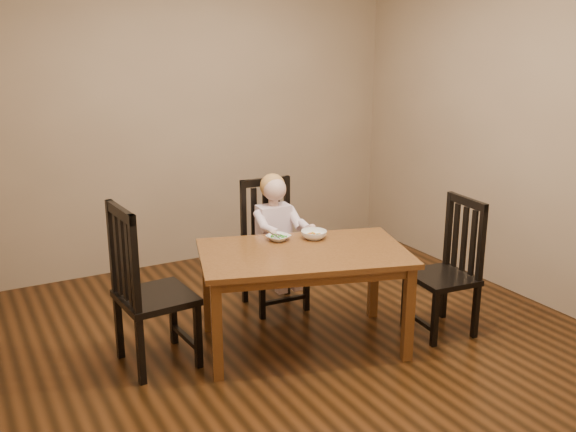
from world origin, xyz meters
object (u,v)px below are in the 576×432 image
chair_right (448,269)px  chair_left (147,290)px  dining_table (303,262)px  chair_child (272,247)px  bowl_peas (278,238)px  bowl_veg (314,235)px  toddler (275,230)px

chair_right → chair_left: bearing=80.7°
dining_table → chair_left: bearing=167.0°
chair_child → chair_left: 1.24m
bowl_peas → bowl_veg: size_ratio=0.86×
chair_left → bowl_veg: chair_left is taller
dining_table → chair_right: size_ratio=1.58×
chair_left → bowl_peas: bearing=88.7°
dining_table → bowl_peas: 0.30m
chair_child → toddler: bearing=90.0°
chair_child → chair_right: 1.34m
bowl_peas → bowl_veg: 0.25m
dining_table → toddler: toddler is taller
chair_right → chair_child: bearing=46.0°
chair_right → bowl_veg: size_ratio=5.40×
chair_child → chair_right: bearing=133.9°
dining_table → chair_left: 1.03m
dining_table → bowl_peas: bowl_peas is taller
bowl_peas → bowl_veg: (0.24, -0.08, 0.01)m
toddler → bowl_peas: 0.44m
chair_right → bowl_peas: chair_right is taller
dining_table → chair_child: chair_child is taller
dining_table → bowl_veg: bearing=44.6°
chair_right → bowl_peas: size_ratio=6.29×
toddler → bowl_peas: bearing=69.1°
dining_table → bowl_veg: size_ratio=8.56×
bowl_peas → bowl_veg: bearing=-19.5°
toddler → bowl_peas: (-0.18, -0.39, 0.07)m
dining_table → toddler: (0.14, 0.67, 0.02)m
bowl_veg → dining_table: bearing=-135.4°
chair_left → toddler: size_ratio=1.87×
bowl_peas → chair_child: bearing=68.0°
bowl_veg → bowl_peas: bearing=160.5°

